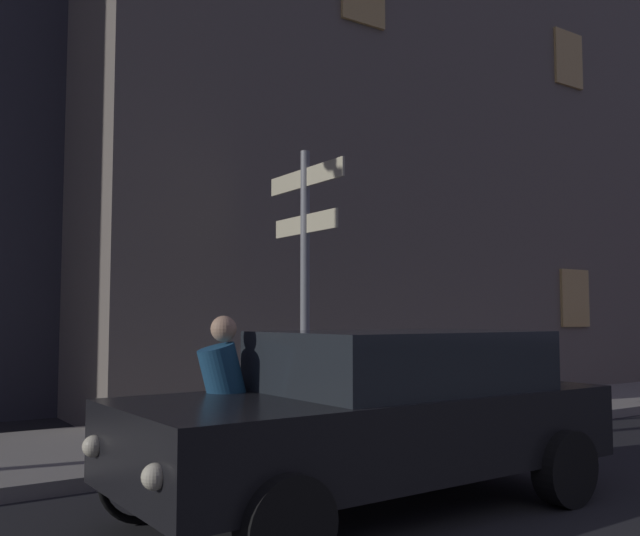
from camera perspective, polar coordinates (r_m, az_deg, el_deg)
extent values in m
cube|color=gray|center=(8.83, -11.24, -13.99)|extent=(40.00, 3.05, 0.14)
cylinder|color=gray|center=(8.80, -1.25, -1.84)|extent=(0.12, 0.12, 3.61)
cube|color=beige|center=(8.97, -1.24, 7.50)|extent=(0.03, 1.69, 0.24)
cube|color=beige|center=(8.87, -1.24, 3.66)|extent=(0.03, 1.43, 0.24)
cube|color=black|center=(5.91, 4.39, -13.20)|extent=(4.28, 1.80, 0.62)
cube|color=#23282D|center=(6.06, 6.70, -7.61)|extent=(2.32, 1.63, 0.50)
cylinder|color=black|center=(4.50, -2.82, -20.56)|extent=(0.64, 0.23, 0.64)
cylinder|color=black|center=(5.98, -12.07, -16.34)|extent=(0.64, 0.23, 0.64)
cylinder|color=black|center=(6.41, 19.67, -15.35)|extent=(0.64, 0.23, 0.64)
cylinder|color=black|center=(7.52, 8.57, -13.83)|extent=(0.64, 0.23, 0.64)
sphere|color=#F9EFCC|center=(4.32, -13.56, -16.48)|extent=(0.16, 0.16, 0.16)
sphere|color=#F9EFCC|center=(5.41, -18.29, -13.86)|extent=(0.16, 0.16, 0.16)
torus|color=black|center=(5.74, -14.38, -16.41)|extent=(0.72, 0.11, 0.72)
torus|color=black|center=(6.14, -4.07, -15.72)|extent=(0.72, 0.11, 0.72)
cylinder|color=black|center=(5.87, -9.02, -13.73)|extent=(1.00, 0.11, 0.04)
cylinder|color=navy|center=(5.85, -8.04, -9.08)|extent=(0.47, 0.35, 0.61)
sphere|color=tan|center=(5.83, -8.00, -5.01)|extent=(0.22, 0.22, 0.22)
cylinder|color=black|center=(5.81, -8.21, -14.14)|extent=(0.35, 0.14, 0.55)
cylinder|color=black|center=(5.98, -8.89, -13.85)|extent=(0.35, 0.14, 0.55)
cube|color=slate|center=(18.40, 1.29, 20.35)|extent=(13.93, 9.39, 18.43)
cube|color=#F2C672|center=(15.36, 20.39, -2.36)|extent=(0.90, 0.06, 1.20)
cube|color=#F2C672|center=(16.32, 19.92, 16.00)|extent=(0.90, 0.06, 1.20)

